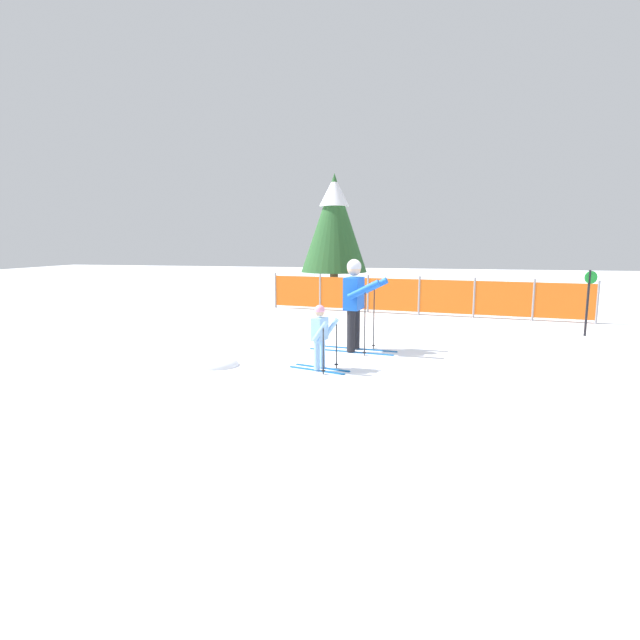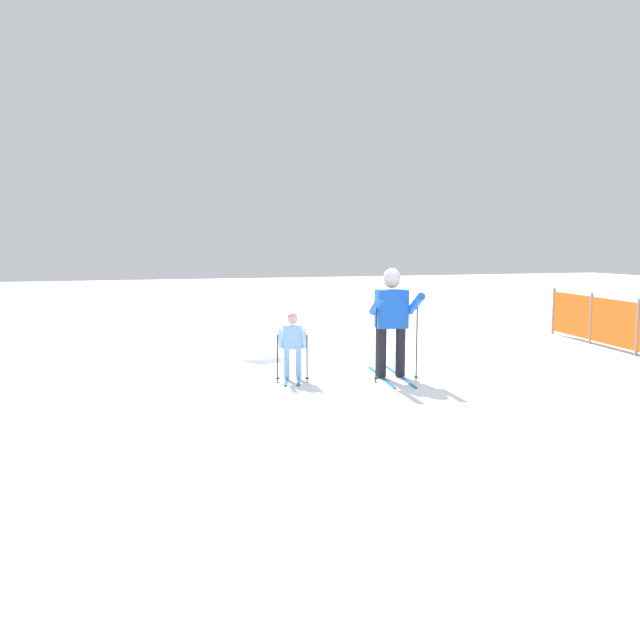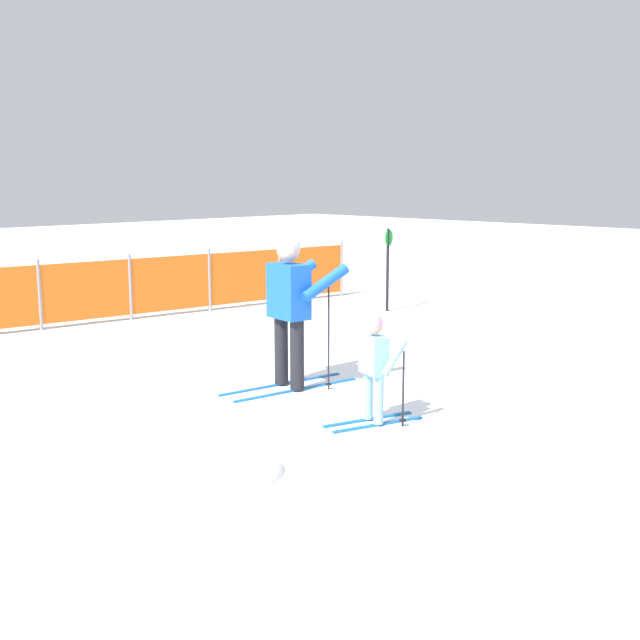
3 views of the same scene
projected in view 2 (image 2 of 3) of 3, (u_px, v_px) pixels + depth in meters
name	position (u px, v px, depth m)	size (l,w,h in m)	color
ground_plane	(391.00, 377.00, 10.03)	(60.00, 60.00, 0.00)	white
skier_adult	(392.00, 313.00, 9.84)	(1.69, 0.81, 1.75)	#1966B2
skier_child	(293.00, 341.00, 9.75)	(1.03, 0.56, 1.07)	#1966B2
snow_mound	(262.00, 359.00, 11.57)	(0.93, 0.79, 0.37)	white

